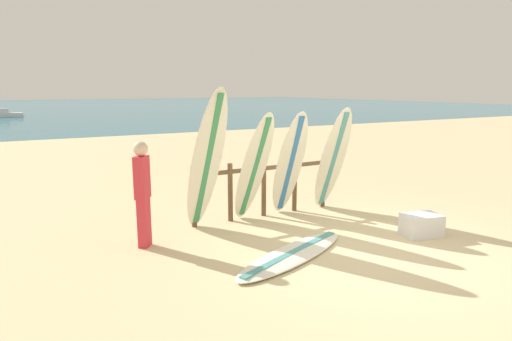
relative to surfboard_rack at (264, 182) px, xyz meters
The scene contains 11 objects.
ground_plane 2.54m from the surfboard_rack, 79.38° to the right, with size 120.00×120.00×0.00m, color beige.
ocean_water 55.59m from the surfboard_rack, 89.53° to the left, with size 120.00×80.00×0.01m, color teal.
surfboard_rack is the anchor object (origin of this frame).
surfboard_leaning_far_left 1.47m from the surfboard_rack, 162.66° to the right, with size 0.74×1.04×2.41m.
surfboard_leaning_left 0.65m from the surfboard_rack, 138.46° to the right, with size 0.63×1.03×2.01m.
surfboard_leaning_center_left 0.60m from the surfboard_rack, 36.11° to the right, with size 0.57×0.85×1.99m.
surfboard_leaning_center 1.38m from the surfboard_rack, 18.62° to the right, with size 0.64×1.01×2.05m.
surfboard_lying_on_sand 2.15m from the surfboard_rack, 108.18° to the right, with size 2.44×1.44×0.08m.
beachgoer_standing 2.46m from the surfboard_rack, 167.32° to the right, with size 0.29×0.30×1.61m.
small_boat_offshore 35.18m from the surfboard_rack, 98.19° to the left, with size 3.15×1.30×0.71m.
cooler_box 2.83m from the surfboard_rack, 53.09° to the right, with size 0.60×0.40×0.36m, color white.
Camera 1 is at (-4.37, -4.41, 2.36)m, focal length 30.37 mm.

